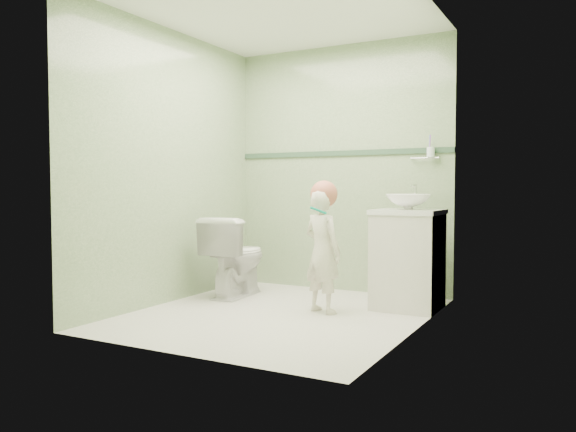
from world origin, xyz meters
The scene contains 12 objects.
ground centered at (0.00, 0.00, 0.00)m, with size 2.50×2.50×0.00m, color beige.
room_shell centered at (0.00, 0.00, 1.20)m, with size 2.50×2.54×2.40m.
trim_stripe centered at (0.00, 1.24, 1.35)m, with size 2.20×0.02×0.05m, color #33513B.
vanity centered at (0.84, 0.70, 0.40)m, with size 0.52×0.50×0.80m, color silver.
counter centered at (0.84, 0.70, 0.81)m, with size 0.54×0.52×0.04m, color white.
basin centered at (0.84, 0.70, 0.89)m, with size 0.37×0.37×0.13m, color white.
faucet centered at (0.84, 0.89, 0.97)m, with size 0.03×0.13×0.18m.
cup_holder centered at (0.89, 1.18, 1.33)m, with size 0.26×0.07×0.21m.
toilet centered at (-0.74, 0.50, 0.37)m, with size 0.42×0.73×0.74m, color white.
toddler centered at (0.27, 0.23, 0.50)m, with size 0.36×0.24×0.99m, color beige.
hair_cap centered at (0.27, 0.26, 0.96)m, with size 0.22×0.22×0.22m, color #C0664F.
teal_toothbrush centered at (0.30, 0.09, 0.84)m, with size 0.11×0.14×0.08m.
Camera 1 is at (2.17, -3.91, 1.00)m, focal length 35.32 mm.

